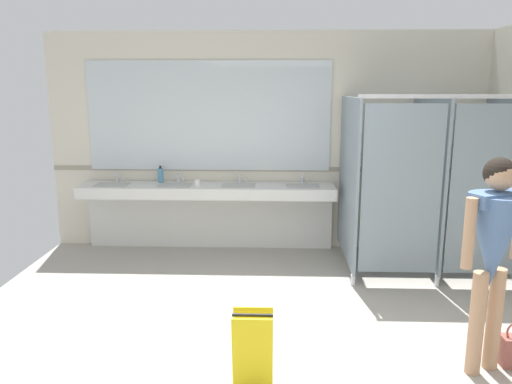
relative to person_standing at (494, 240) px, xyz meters
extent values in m
cube|color=#9E998E|center=(-1.56, -0.02, -1.08)|extent=(5.88, 6.55, 0.10)
cube|color=beige|center=(-1.56, 3.02, 0.36)|extent=(5.88, 0.12, 2.79)
cube|color=#9E937F|center=(-1.56, 2.96, 0.02)|extent=(5.88, 0.01, 0.06)
cube|color=silver|center=(-2.43, 2.68, -0.21)|extent=(3.21, 0.53, 0.14)
cube|color=silver|center=(-2.43, 2.90, -0.66)|extent=(3.21, 0.08, 0.75)
cube|color=#ADADA8|center=(-3.63, 2.65, -0.19)|extent=(0.42, 0.29, 0.11)
cylinder|color=silver|center=(-3.63, 2.85, -0.09)|extent=(0.04, 0.04, 0.11)
cylinder|color=silver|center=(-3.63, 2.79, -0.04)|extent=(0.03, 0.11, 0.03)
sphere|color=silver|center=(-3.56, 2.86, -0.11)|extent=(0.04, 0.04, 0.04)
cube|color=#ADADA8|center=(-2.83, 2.65, -0.19)|extent=(0.42, 0.29, 0.11)
cylinder|color=silver|center=(-2.83, 2.85, -0.09)|extent=(0.04, 0.04, 0.11)
cylinder|color=silver|center=(-2.83, 2.79, -0.04)|extent=(0.03, 0.11, 0.03)
sphere|color=silver|center=(-2.76, 2.86, -0.11)|extent=(0.04, 0.04, 0.04)
cube|color=#ADADA8|center=(-2.03, 2.65, -0.19)|extent=(0.42, 0.29, 0.11)
cylinder|color=silver|center=(-2.03, 2.85, -0.09)|extent=(0.04, 0.04, 0.11)
cylinder|color=silver|center=(-2.03, 2.79, -0.04)|extent=(0.03, 0.11, 0.03)
sphere|color=silver|center=(-1.96, 2.86, -0.11)|extent=(0.04, 0.04, 0.04)
cube|color=#ADADA8|center=(-1.22, 2.65, -0.19)|extent=(0.42, 0.29, 0.11)
cylinder|color=silver|center=(-1.22, 2.85, -0.09)|extent=(0.04, 0.04, 0.11)
cylinder|color=silver|center=(-1.22, 2.79, -0.04)|extent=(0.03, 0.11, 0.03)
sphere|color=silver|center=(-1.15, 2.86, -0.11)|extent=(0.04, 0.04, 0.04)
cube|color=silver|center=(-2.43, 2.95, 0.70)|extent=(3.11, 0.02, 1.39)
cube|color=gray|center=(-0.72, 2.26, 0.03)|extent=(0.03, 1.37, 1.87)
cylinder|color=silver|center=(-0.72, 1.63, -0.97)|extent=(0.05, 0.05, 0.12)
cube|color=gray|center=(0.18, 2.26, 0.03)|extent=(0.03, 1.37, 1.87)
cylinder|color=silver|center=(0.18, 1.63, -0.97)|extent=(0.05, 0.05, 0.12)
cube|color=gray|center=(1.08, 2.26, 0.03)|extent=(0.03, 1.37, 1.87)
cube|color=gray|center=(-0.27, 1.60, 0.03)|extent=(0.82, 0.03, 1.77)
cube|color=gray|center=(0.63, 1.60, 0.03)|extent=(0.82, 0.03, 1.77)
cube|color=#B7BABF|center=(0.18, 1.60, 0.98)|extent=(1.86, 0.04, 0.04)
cylinder|color=tan|center=(0.08, 0.04, -0.63)|extent=(0.11, 0.11, 0.80)
cylinder|color=tan|center=(-0.08, -0.04, -0.63)|extent=(0.11, 0.11, 0.80)
cone|color=#4C6B99|center=(0.00, 0.00, -0.01)|extent=(0.54, 0.54, 0.69)
cube|color=#4C6B99|center=(0.00, 0.00, 0.31)|extent=(0.46, 0.33, 0.10)
cylinder|color=tan|center=(-0.22, -0.11, 0.08)|extent=(0.08, 0.08, 0.51)
sphere|color=tan|center=(0.00, 0.00, 0.48)|extent=(0.22, 0.22, 0.22)
sphere|color=black|center=(0.00, 0.01, 0.49)|extent=(0.22, 0.22, 0.22)
cylinder|color=teal|center=(-3.05, 2.83, -0.05)|extent=(0.07, 0.07, 0.18)
cylinder|color=black|center=(-3.05, 2.83, 0.06)|extent=(0.03, 0.03, 0.04)
cylinder|color=white|center=(-2.54, 2.60, -0.10)|extent=(0.07, 0.07, 0.08)
cube|color=yellow|center=(-1.72, -0.39, -0.73)|extent=(0.28, 0.10, 0.60)
cube|color=yellow|center=(-1.72, -0.30, -0.73)|extent=(0.28, 0.10, 0.60)
cylinder|color=black|center=(-1.72, -0.35, -0.44)|extent=(0.28, 0.02, 0.02)
cylinder|color=#B7BABF|center=(-1.04, 0.49, -1.02)|extent=(0.14, 0.14, 0.01)
camera|label=1|loc=(-1.58, -3.51, 1.09)|focal=35.20mm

